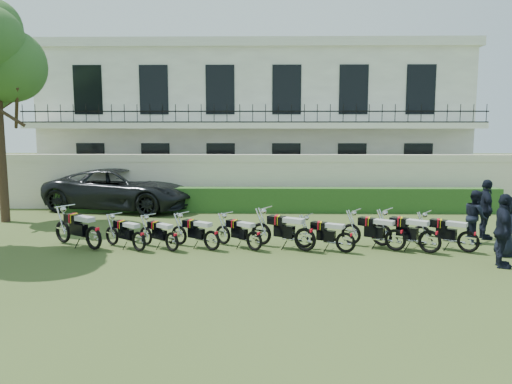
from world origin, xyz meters
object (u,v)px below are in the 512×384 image
motorcycle_0 (93,232)px  motorcycle_1 (139,237)px  motorcycle_7 (396,235)px  officer_5 (486,209)px  officer_4 (475,216)px  suv (122,189)px  motorcycle_6 (346,237)px  motorcycle_2 (172,237)px  motorcycle_4 (254,236)px  officer_3 (505,226)px  officer_2 (503,231)px  motorcycle_9 (469,236)px  motorcycle_3 (212,235)px  motorcycle_5 (305,234)px  motorcycle_8 (430,236)px

motorcycle_0 → motorcycle_1: size_ratio=1.23×
motorcycle_7 → officer_5: size_ratio=0.90×
officer_4 → suv: bearing=67.4°
motorcycle_7 → motorcycle_6: bearing=132.6°
motorcycle_2 → officer_4: officer_4 is taller
motorcycle_4 → officer_3: (6.80, -0.31, 0.37)m
motorcycle_7 → officer_2: (2.25, -1.50, 0.44)m
officer_2 → officer_3: bearing=-11.9°
motorcycle_1 → motorcycle_6: 5.74m
motorcycle_9 → motorcycle_7: bearing=121.1°
motorcycle_3 → suv: (-4.49, 6.89, 0.41)m
motorcycle_5 → motorcycle_9: (4.50, -0.05, -0.05)m
officer_4 → motorcycle_8: bearing=130.1°
motorcycle_8 → officer_2: bearing=-95.6°
motorcycle_4 → motorcycle_5: size_ratio=0.77×
motorcycle_1 → officer_2: (9.42, -1.33, 0.48)m
motorcycle_6 → motorcycle_2: bearing=116.0°
officer_4 → officer_5: officer_5 is taller
motorcycle_1 → motorcycle_9: motorcycle_9 is taller
motorcycle_6 → officer_2: officer_2 is taller
officer_5 → officer_2: bearing=171.5°
motorcycle_3 → officer_5: 8.51m
motorcycle_2 → motorcycle_8: (7.12, -0.10, 0.09)m
motorcycle_0 → officer_4: bearing=-49.9°
motorcycle_6 → officer_4: bearing=-44.6°
motorcycle_0 → officer_3: (11.34, -0.32, 0.28)m
motorcycle_0 → motorcycle_5: (5.95, -0.06, -0.01)m
motorcycle_5 → officer_3: size_ratio=1.14×
motorcycle_0 → motorcycle_1: bearing=-61.6°
motorcycle_0 → officer_2: officer_2 is taller
officer_5 → motorcycle_6: bearing=120.1°
officer_2 → officer_5: bearing=-0.6°
motorcycle_8 → officer_2: 1.90m
officer_2 → officer_5: (0.94, 3.13, 0.01)m
officer_3 → officer_5: (0.33, 1.98, 0.12)m
motorcycle_0 → motorcycle_3: motorcycle_0 is taller
motorcycle_7 → motorcycle_0: bearing=123.6°
motorcycle_3 → officer_3: size_ratio=0.96×
officer_5 → motorcycle_9: bearing=153.7°
suv → officer_5: size_ratio=3.33×
motorcycle_7 → suv: 11.82m
motorcycle_9 → officer_4: 1.49m
motorcycle_4 → officer_4: size_ratio=0.89×
motorcycle_2 → motorcycle_6: 4.82m
officer_5 → motorcycle_5: bearing=114.9°
motorcycle_1 → officer_2: 9.52m
motorcycle_8 → motorcycle_3: bearing=124.3°
officer_3 → officer_4: officer_3 is taller
motorcycle_8 → motorcycle_9: bearing=-47.8°
motorcycle_6 → suv: suv is taller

